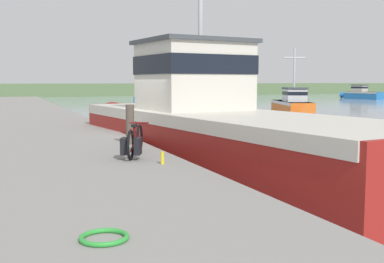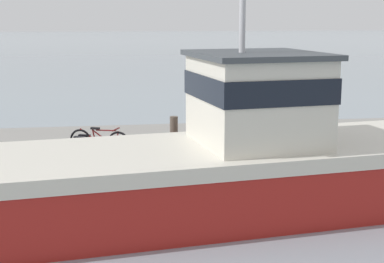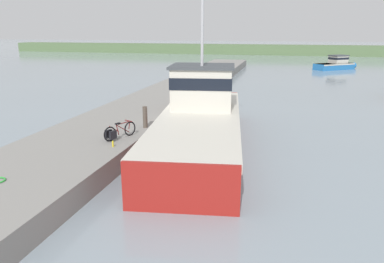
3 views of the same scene
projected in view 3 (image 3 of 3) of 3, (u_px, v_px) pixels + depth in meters
ground_plane at (182, 137)px, 19.28m from camera, size 320.00×320.00×0.00m
dock_pier at (122, 125)px, 19.96m from camera, size 4.89×80.00×0.84m
fishing_boat_main at (201, 120)px, 17.71m from camera, size 5.31×15.46×9.25m
boat_orange_near at (336, 64)px, 51.17m from camera, size 6.09×5.39×1.94m
bicycle_touring at (117, 132)px, 15.81m from camera, size 0.88×1.61×0.70m
mooring_post at (145, 117)px, 17.65m from camera, size 0.21×0.21×1.02m
water_bottle_on_curb at (113, 144)px, 14.82m from camera, size 0.07×0.07×0.25m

